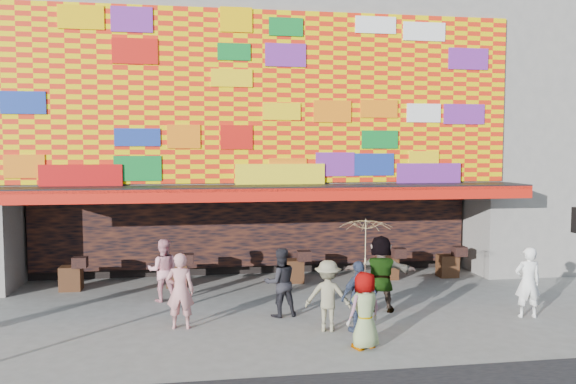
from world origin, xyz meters
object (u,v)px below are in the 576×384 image
ped_c (280,282)px  ped_f (381,273)px  ped_b (180,291)px  ped_i (163,270)px  ped_d (328,296)px  ped_h (528,282)px  ped_e (359,297)px  parasol (365,242)px  ped_g (365,310)px

ped_c → ped_f: ped_f is taller
ped_b → ped_i: size_ratio=1.04×
ped_b → ped_f: ped_f is taller
ped_i → ped_f: bearing=161.4°
ped_d → ped_h: ped_h is taller
ped_f → ped_e: bearing=69.8°
ped_i → ped_b: bearing=102.1°
ped_h → parasol: (-4.51, -1.48, 1.33)m
ped_c → ped_h: bearing=160.0°
ped_e → ped_f: (0.98, 1.50, 0.17)m
ped_e → ped_d: bearing=-35.3°
ped_d → ped_b: bearing=3.4°
ped_g → parasol: size_ratio=0.82×
ped_h → ped_g: bearing=27.2°
ped_g → ped_i: (-4.30, 4.31, 0.05)m
ped_e → ped_c: bearing=-62.1°
ped_h → ped_d: bearing=12.0°
ped_c → ped_e: 2.13m
ped_f → ped_g: 2.79m
ped_c → ped_g: 2.83m
ped_f → ped_i: bearing=-5.0°
ped_f → ped_g: size_ratio=1.22×
ped_c → ped_i: size_ratio=1.00×
ped_b → ped_g: ped_b is taller
ped_e → ped_i: ped_i is taller
ped_b → ped_e: ped_b is taller
ped_b → ped_c: 2.44m
ped_d → ped_e: (0.67, -0.19, 0.00)m
ped_g → parasol: 1.40m
ped_e → ped_f: bearing=-143.0°
ped_i → parasol: 6.24m
ped_b → ped_f: 4.96m
ped_c → ped_e: (1.57, -1.43, -0.04)m
ped_e → ped_i: (-4.48, 3.28, 0.04)m
ped_c → ped_g: ped_c is taller
ped_e → ped_g: size_ratio=1.01×
ped_e → ped_h: (4.33, 0.45, 0.06)m
ped_i → parasol: size_ratio=0.87×
ped_c → ped_g: bearing=108.9°
ped_b → parasol: (3.76, -1.88, 1.32)m
ped_g → ped_h: ped_h is taller
ped_c → ped_g: (1.39, -2.47, -0.05)m
ped_b → ped_d: ped_b is taller
ped_h → parasol: 4.92m
ped_d → ped_g: (0.49, -1.22, -0.01)m
ped_b → ped_c: (2.36, 0.59, -0.03)m
ped_f → ped_d: bearing=51.6°
ped_b → ped_i: 2.50m
ped_d → ped_g: bearing=126.7°
ped_f → parasol: bearing=78.5°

